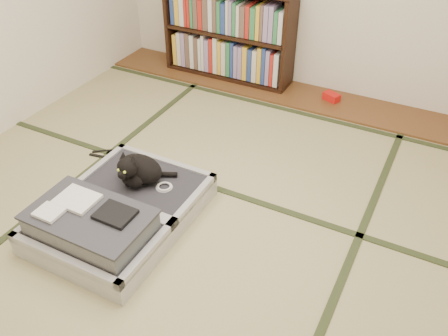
% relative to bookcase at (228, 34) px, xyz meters
% --- Properties ---
extents(floor, '(4.50, 4.50, 0.00)m').
position_rel_bookcase_xyz_m(floor, '(0.79, -2.07, -0.45)').
color(floor, tan).
rests_on(floor, ground).
extents(wood_strip, '(4.00, 0.50, 0.02)m').
position_rel_bookcase_xyz_m(wood_strip, '(0.79, -0.07, -0.44)').
color(wood_strip, brown).
rests_on(wood_strip, ground).
extents(red_item, '(0.17, 0.14, 0.07)m').
position_rel_bookcase_xyz_m(red_item, '(1.10, -0.04, -0.40)').
color(red_item, red).
rests_on(red_item, wood_strip).
extents(tatami_borders, '(4.00, 4.50, 0.01)m').
position_rel_bookcase_xyz_m(tatami_borders, '(0.79, -1.58, -0.45)').
color(tatami_borders, '#2D381E').
rests_on(tatami_borders, ground).
extents(bookcase, '(1.30, 0.30, 0.92)m').
position_rel_bookcase_xyz_m(bookcase, '(0.00, 0.00, 0.00)').
color(bookcase, black).
rests_on(bookcase, wood_strip).
extents(suitcase, '(0.82, 1.09, 0.32)m').
position_rel_bookcase_xyz_m(suitcase, '(0.38, -2.31, -0.34)').
color(suitcase, '#BDBCC1').
rests_on(suitcase, floor).
extents(cat, '(0.36, 0.37, 0.29)m').
position_rel_bookcase_xyz_m(cat, '(0.36, -2.02, -0.18)').
color(cat, black).
rests_on(cat, suitcase).
extents(cable_coil, '(0.11, 0.11, 0.03)m').
position_rel_bookcase_xyz_m(cable_coil, '(0.54, -2.00, -0.28)').
color(cable_coil, white).
rests_on(cable_coil, suitcase).
extents(hanger, '(0.44, 0.23, 0.01)m').
position_rel_bookcase_xyz_m(hanger, '(-0.12, -1.69, -0.44)').
color(hanger, black).
rests_on(hanger, floor).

